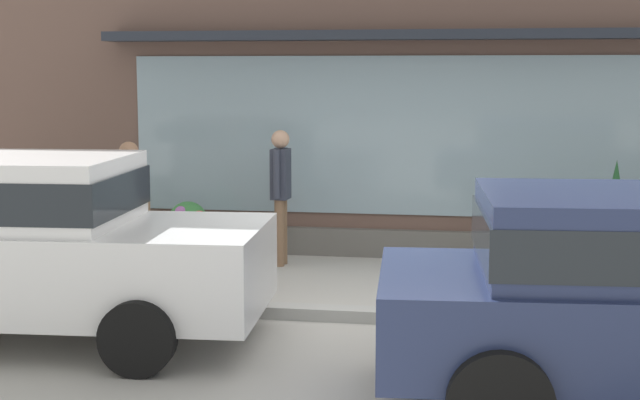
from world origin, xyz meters
The scene contains 12 objects.
ground_plane centered at (0.00, 0.00, 0.00)m, with size 60.00×60.00×0.00m, color #B2AFA8.
curb_strip centered at (0.00, -0.20, 0.06)m, with size 14.00×0.24×0.12m, color #B2B2AD.
storefront centered at (0.00, 3.19, 2.57)m, with size 14.00×0.81×5.25m.
fire_hydrant centered at (-1.84, 0.78, 0.44)m, with size 0.38×0.34×0.88m.
pedestrian_with_handbag centered at (-2.64, 0.84, 0.94)m, with size 0.22×0.65×1.63m.
pedestrian_passerby centered at (-1.24, 2.25, 0.98)m, with size 0.22×0.46×1.68m.
parked_car_white centered at (-2.99, -1.37, 0.93)m, with size 4.58×2.14×1.66m.
potted_plant_window_right centered at (-4.30, 2.47, 0.37)m, with size 0.53×0.53×0.71m.
potted_plant_trailing_edge centered at (1.92, 2.15, 0.35)m, with size 0.34×0.34×0.62m.
potted_plant_near_hydrant centered at (-2.43, 2.19, 0.40)m, with size 0.51×0.51×0.78m.
potted_plant_doorstep centered at (-3.43, 2.17, 0.40)m, with size 0.41×0.41×0.83m.
potted_plant_window_center centered at (2.73, 2.18, 0.66)m, with size 0.42×0.42×1.39m.
Camera 1 is at (1.17, -8.95, 2.40)m, focal length 52.50 mm.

